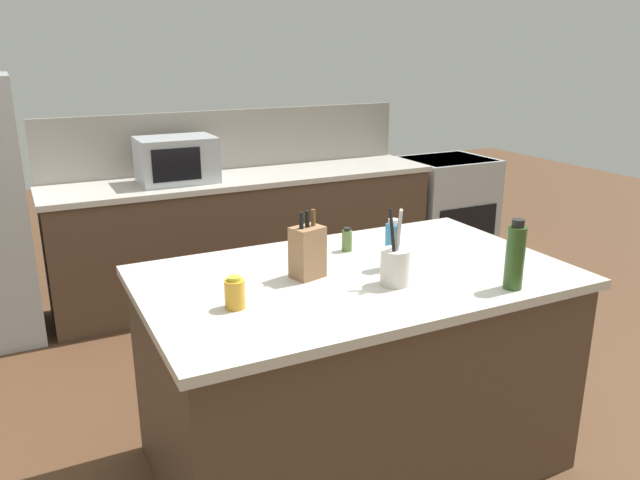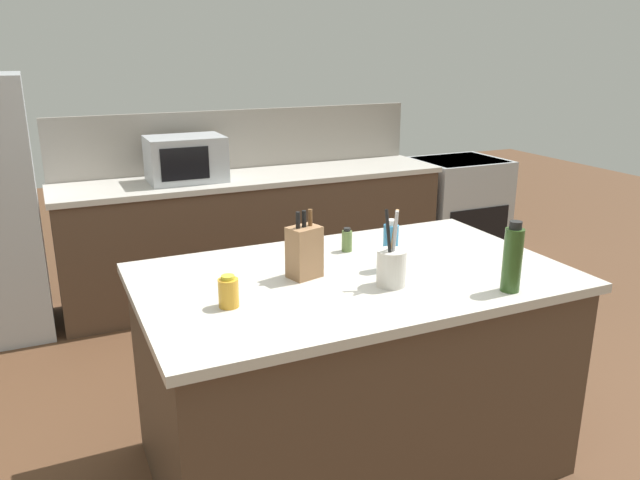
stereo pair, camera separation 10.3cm
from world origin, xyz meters
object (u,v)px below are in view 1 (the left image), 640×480
Objects in this scene: range_oven at (445,208)px; knife_block at (307,252)px; dish_soap_bottle at (392,245)px; honey_jar at (235,293)px; utensil_crock at (395,265)px; spice_jar_oregano at (347,240)px; microwave at (177,160)px; olive_oil_bottle at (515,256)px.

knife_block is (-2.40, -2.15, 0.59)m from range_oven.
honey_jar is at bearing -172.02° from dish_soap_bottle.
dish_soap_bottle reaches higher than honey_jar.
spice_jar_oregano is at bearing 85.46° from utensil_crock.
microwave is at bearing 74.47° from knife_block.
dish_soap_bottle is (0.06, -0.30, 0.05)m from spice_jar_oregano.
microwave reaches higher than knife_block.
olive_oil_bottle is 2.31× the size of honey_jar.
microwave is (-2.41, 0.00, 0.63)m from range_oven.
olive_oil_bottle is (-1.72, -2.63, 0.61)m from range_oven.
range_oven is at bearing 39.82° from honey_jar.
honey_jar is (-2.79, -2.32, 0.53)m from range_oven.
dish_soap_bottle is (0.38, -0.07, -0.01)m from knife_block.
utensil_crock reaches higher than honey_jar.
microwave reaches higher than olive_oil_bottle.
olive_oil_bottle is at bearing -63.05° from spice_jar_oregano.
knife_block is 0.38m from dish_soap_bottle.
honey_jar reaches higher than spice_jar_oregano.
honey_jar is at bearing -99.19° from microwave.
honey_jar is (-0.38, -2.32, -0.10)m from microwave.
utensil_crock is at bearing -94.54° from spice_jar_oregano.
spice_jar_oregano is at bearing 116.95° from olive_oil_bottle.
microwave is 2.72m from olive_oil_bottle.
dish_soap_bottle is 0.78× the size of olive_oil_bottle.
knife_block is at bearing -138.18° from range_oven.
olive_oil_bottle reaches higher than dish_soap_bottle.
olive_oil_bottle is (0.40, -0.25, 0.05)m from utensil_crock.
range_oven is at bearing 56.88° from olive_oil_bottle.
utensil_crock is at bearing 148.50° from olive_oil_bottle.
range_oven is 3.67m from honey_jar.
microwave is 1.95m from spice_jar_oregano.
knife_block is 2.33× the size of honey_jar.
dish_soap_bottle is at bearing -132.42° from range_oven.
honey_jar is at bearing 174.44° from utensil_crock.
dish_soap_bottle is (0.10, 0.17, 0.02)m from utensil_crock.
olive_oil_bottle is at bearing -123.12° from range_oven.
utensil_crock is 0.20m from dish_soap_bottle.
honey_jar is (-1.07, 0.31, -0.08)m from olive_oil_bottle.
range_oven is 2.87× the size of utensil_crock.
knife_block reaches higher than honey_jar.
knife_block is 2.53× the size of spice_jar_oregano.
olive_oil_bottle reaches higher than honey_jar.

